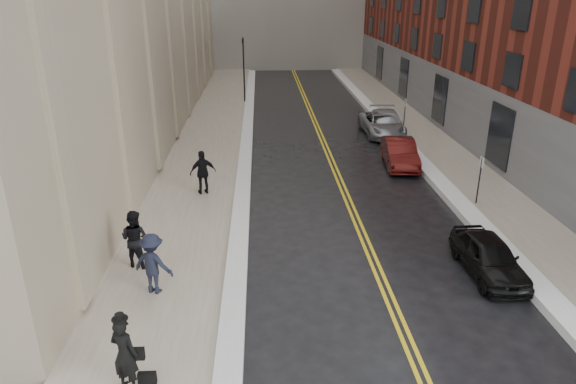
{
  "coord_description": "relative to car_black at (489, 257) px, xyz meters",
  "views": [
    {
      "loc": [
        -1.29,
        -11.91,
        8.76
      ],
      "look_at": [
        -0.33,
        6.07,
        1.6
      ],
      "focal_mm": 32.0,
      "sensor_mm": 36.0,
      "label": 1
    }
  ],
  "objects": [
    {
      "name": "snow_ridge_left",
      "position": [
        -8.24,
        13.55,
        -0.51
      ],
      "size": [
        0.7,
        60.8,
        0.26
      ],
      "primitive_type": "cube",
      "color": "white",
      "rests_on": "ground"
    },
    {
      "name": "pedestrian_a",
      "position": [
        -11.55,
        0.94,
        0.49
      ],
      "size": [
        1.15,
        1.03,
        1.97
      ],
      "primitive_type": "imported",
      "rotation": [
        0.0,
        0.0,
        2.79
      ],
      "color": "black",
      "rests_on": "sidewalk_left"
    },
    {
      "name": "sidewalk_left",
      "position": [
        -10.54,
        13.55,
        -0.57
      ],
      "size": [
        4.0,
        64.0,
        0.15
      ],
      "primitive_type": "cube",
      "color": "gray",
      "rests_on": "ground"
    },
    {
      "name": "snow_ridge_right",
      "position": [
        1.11,
        13.55,
        -0.49
      ],
      "size": [
        0.85,
        60.8,
        0.3
      ],
      "primitive_type": "cube",
      "color": "white",
      "rests_on": "ground"
    },
    {
      "name": "pedestrian_b",
      "position": [
        -10.65,
        -0.72,
        0.47
      ],
      "size": [
        1.42,
        1.11,
        1.93
      ],
      "primitive_type": "imported",
      "rotation": [
        0.0,
        0.0,
        2.78
      ],
      "color": "black",
      "rests_on": "sidewalk_left"
    },
    {
      "name": "lane_stripe_a",
      "position": [
        -3.66,
        13.55,
        -0.64
      ],
      "size": [
        0.12,
        64.0,
        0.01
      ],
      "primitive_type": "cube",
      "color": "gold",
      "rests_on": "ground"
    },
    {
      "name": "ground",
      "position": [
        -6.04,
        -2.45,
        -0.64
      ],
      "size": [
        160.0,
        160.0,
        0.0
      ],
      "primitive_type": "plane",
      "color": "black",
      "rests_on": "ground"
    },
    {
      "name": "parking_sign_far",
      "position": [
        1.86,
        17.55,
        0.72
      ],
      "size": [
        0.06,
        0.35,
        2.23
      ],
      "color": "black",
      "rests_on": "ground"
    },
    {
      "name": "lane_stripe_b",
      "position": [
        -3.42,
        13.55,
        -0.64
      ],
      "size": [
        0.12,
        64.0,
        0.01
      ],
      "primitive_type": "cube",
      "color": "gold",
      "rests_on": "ground"
    },
    {
      "name": "pedestrian_main",
      "position": [
        -10.5,
        -4.8,
        0.46
      ],
      "size": [
        0.82,
        0.7,
        1.9
      ],
      "primitive_type": "imported",
      "rotation": [
        0.0,
        0.0,
        2.71
      ],
      "color": "black",
      "rests_on": "sidewalk_left"
    },
    {
      "name": "sidewalk_right",
      "position": [
        2.96,
        13.55,
        -0.57
      ],
      "size": [
        3.0,
        64.0,
        0.15
      ],
      "primitive_type": "cube",
      "color": "gray",
      "rests_on": "ground"
    },
    {
      "name": "traffic_signal",
      "position": [
        -8.64,
        27.55,
        2.44
      ],
      "size": [
        0.18,
        0.15,
        5.2
      ],
      "color": "black",
      "rests_on": "ground"
    },
    {
      "name": "car_silver_far",
      "position": [
        0.37,
        17.28,
        0.04
      ],
      "size": [
        2.38,
        4.97,
        1.37
      ],
      "primitive_type": "imported",
      "rotation": [
        0.0,
        0.0,
        0.02
      ],
      "color": "gray",
      "rests_on": "ground"
    },
    {
      "name": "parking_sign_near",
      "position": [
        1.86,
        5.55,
        0.72
      ],
      "size": [
        0.06,
        0.35,
        2.23
      ],
      "color": "black",
      "rests_on": "ground"
    },
    {
      "name": "car_black",
      "position": [
        0.0,
        0.0,
        0.0
      ],
      "size": [
        1.58,
        3.79,
        1.28
      ],
      "primitive_type": "imported",
      "rotation": [
        0.0,
        0.0,
        0.02
      ],
      "color": "black",
      "rests_on": "ground"
    },
    {
      "name": "pedestrian_c",
      "position": [
        -9.96,
        7.34,
        0.51
      ],
      "size": [
        1.26,
        0.82,
        1.99
      ],
      "primitive_type": "imported",
      "rotation": [
        0.0,
        0.0,
        3.46
      ],
      "color": "black",
      "rests_on": "sidewalk_left"
    },
    {
      "name": "car_maroon",
      "position": [
        -0.08,
        11.11,
        0.07
      ],
      "size": [
        1.87,
        4.43,
        1.42
      ],
      "primitive_type": "imported",
      "rotation": [
        0.0,
        0.0,
        -0.09
      ],
      "color": "#470E0C",
      "rests_on": "ground"
    },
    {
      "name": "car_silver_near",
      "position": [
        0.76,
        17.61,
        0.07
      ],
      "size": [
        2.39,
        5.06,
        1.42
      ],
      "primitive_type": "imported",
      "rotation": [
        0.0,
        0.0,
        -0.08
      ],
      "color": "#B0B4B8",
      "rests_on": "ground"
    }
  ]
}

